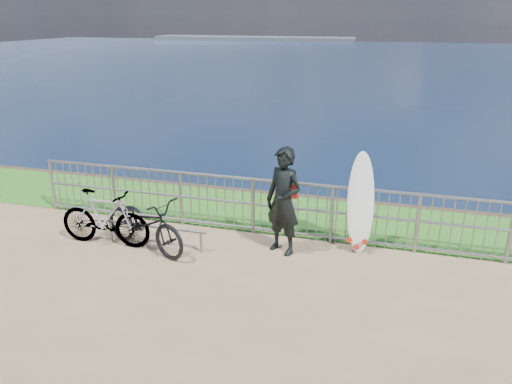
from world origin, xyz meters
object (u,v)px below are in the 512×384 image
(surfboard, at_px, (360,207))
(bicycle_near, at_px, (144,223))
(surfer, at_px, (284,201))
(bicycle_far, at_px, (105,218))

(surfboard, distance_m, bicycle_near, 3.84)
(surfer, relative_size, bicycle_far, 1.08)
(surfboard, relative_size, bicycle_far, 1.02)
(surfer, xyz_separation_m, bicycle_far, (-3.18, -0.63, -0.43))
(surfer, xyz_separation_m, bicycle_near, (-2.40, -0.60, -0.45))
(surfer, distance_m, bicycle_far, 3.27)
(surfer, height_order, bicycle_far, surfer)
(bicycle_near, height_order, bicycle_far, bicycle_far)
(surfer, relative_size, bicycle_near, 0.98)
(bicycle_near, bearing_deg, surfboard, -52.92)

